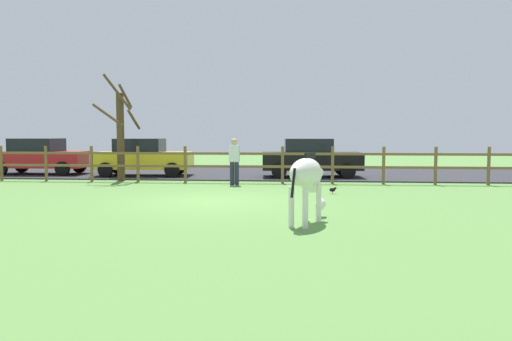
% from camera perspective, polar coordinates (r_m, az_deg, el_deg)
% --- Properties ---
extents(ground_plane, '(60.00, 60.00, 0.00)m').
position_cam_1_polar(ground_plane, '(12.94, -5.02, -3.64)').
color(ground_plane, '#5B8C42').
extents(parking_asphalt, '(28.00, 7.40, 0.05)m').
position_cam_1_polar(parking_asphalt, '(22.10, -0.66, -0.30)').
color(parking_asphalt, '#2D2D33').
rests_on(parking_asphalt, ground_plane).
extents(paddock_fence, '(21.76, 0.11, 1.35)m').
position_cam_1_polar(paddock_fence, '(17.81, -2.67, 0.98)').
color(paddock_fence, brown).
rests_on(paddock_fence, ground_plane).
extents(bare_tree, '(1.52, 1.48, 4.02)m').
position_cam_1_polar(bare_tree, '(19.21, -15.65, 4.37)').
color(bare_tree, '#513A23').
rests_on(bare_tree, ground_plane).
extents(zebra, '(0.94, 1.86, 1.41)m').
position_cam_1_polar(zebra, '(9.63, 6.03, -0.80)').
color(zebra, white).
rests_on(zebra, ground_plane).
extents(crow_on_grass, '(0.21, 0.10, 0.20)m').
position_cam_1_polar(crow_on_grass, '(14.72, 9.01, -2.23)').
color(crow_on_grass, black).
rests_on(crow_on_grass, ground_plane).
extents(parked_car_red, '(4.06, 2.00, 1.56)m').
position_cam_1_polar(parked_car_red, '(23.19, -24.06, 1.57)').
color(parked_car_red, red).
rests_on(parked_car_red, parking_asphalt).
extents(parked_car_black, '(4.11, 2.12, 1.56)m').
position_cam_1_polar(parked_car_black, '(19.95, 6.44, 1.54)').
color(parked_car_black, black).
rests_on(parked_car_black, parking_asphalt).
extents(parked_car_yellow, '(4.12, 2.13, 1.56)m').
position_cam_1_polar(parked_car_yellow, '(20.93, -13.16, 1.58)').
color(parked_car_yellow, yellow).
rests_on(parked_car_yellow, parking_asphalt).
extents(visitor_near_fence, '(0.36, 0.22, 1.64)m').
position_cam_1_polar(visitor_near_fence, '(17.03, -2.56, 1.32)').
color(visitor_near_fence, '#232847').
rests_on(visitor_near_fence, ground_plane).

